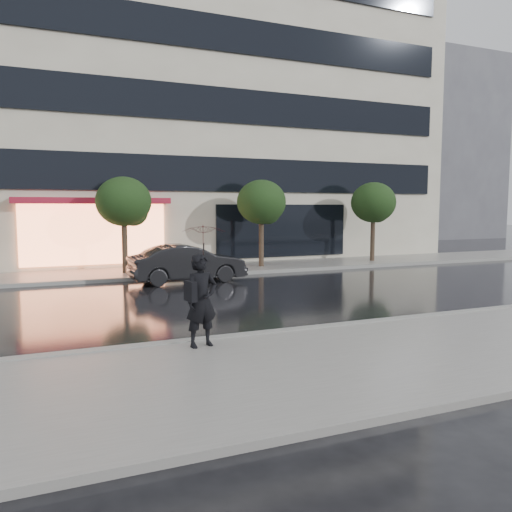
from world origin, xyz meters
TOP-DOWN VIEW (x-y plane):
  - ground at (0.00, 0.00)m, footprint 120.00×120.00m
  - sidewalk_near at (0.00, -3.25)m, footprint 60.00×4.50m
  - sidewalk_far at (0.00, 10.25)m, footprint 60.00×3.50m
  - curb_near at (0.00, -1.00)m, footprint 60.00×0.25m
  - curb_far at (0.00, 8.50)m, footprint 60.00×0.25m
  - office_building at (-0.00, 17.97)m, footprint 30.00×12.76m
  - bg_building_right at (26.00, 28.00)m, footprint 12.00×12.00m
  - tree_mid_west at (-2.94, 10.03)m, footprint 2.20×2.20m
  - tree_mid_east at (3.06, 10.03)m, footprint 2.20×2.20m
  - tree_far_east at (9.06, 10.03)m, footprint 2.20×2.20m
  - parked_car at (-1.11, 7.33)m, footprint 4.33×1.72m
  - pedestrian_with_umbrella at (-3.13, -1.50)m, footprint 0.96×0.97m

SIDE VIEW (x-z plane):
  - ground at x=0.00m, z-range 0.00..0.00m
  - sidewalk_near at x=0.00m, z-range 0.00..0.12m
  - sidewalk_far at x=0.00m, z-range 0.00..0.12m
  - curb_near at x=0.00m, z-range 0.00..0.14m
  - curb_far at x=0.00m, z-range 0.00..0.14m
  - parked_car at x=-1.11m, z-range 0.00..1.40m
  - pedestrian_with_umbrella at x=-3.13m, z-range 0.37..2.71m
  - tree_mid_west at x=-2.94m, z-range 0.93..4.92m
  - tree_mid_east at x=3.06m, z-range 0.93..4.92m
  - tree_far_east at x=9.06m, z-range 0.93..4.92m
  - bg_building_right at x=26.00m, z-range 0.00..16.00m
  - office_building at x=0.00m, z-range 0.00..18.00m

